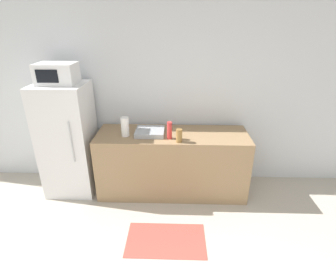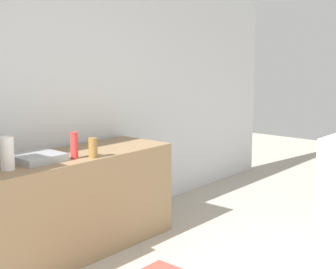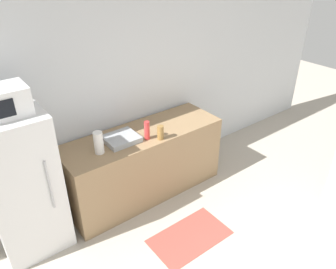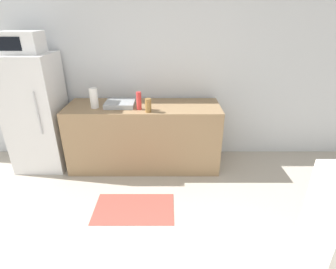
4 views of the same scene
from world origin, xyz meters
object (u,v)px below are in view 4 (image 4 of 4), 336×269
(bottle_short, at_px, (147,105))
(paper_towel_roll, at_px, (93,98))
(bottle_tall, at_px, (138,101))
(refrigerator, at_px, (35,114))
(microwave, at_px, (19,42))

(bottle_short, distance_m, paper_towel_roll, 0.71)
(bottle_tall, xyz_separation_m, paper_towel_roll, (-0.57, 0.07, 0.01))
(refrigerator, relative_size, paper_towel_roll, 6.11)
(microwave, xyz_separation_m, paper_towel_roll, (0.81, -0.09, -0.66))
(bottle_short, bearing_deg, bottle_tall, 141.81)
(bottle_short, relative_size, paper_towel_roll, 0.67)
(refrigerator, distance_m, bottle_tall, 1.41)
(bottle_tall, height_order, paper_towel_roll, paper_towel_roll)
(refrigerator, xyz_separation_m, bottle_tall, (1.38, -0.16, 0.22))
(refrigerator, bearing_deg, paper_towel_roll, -6.33)
(refrigerator, bearing_deg, bottle_short, -9.44)
(bottle_short, xyz_separation_m, paper_towel_roll, (-0.69, 0.16, 0.04))
(bottle_tall, distance_m, bottle_short, 0.16)
(refrigerator, relative_size, microwave, 3.28)
(microwave, bearing_deg, paper_towel_roll, -6.25)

